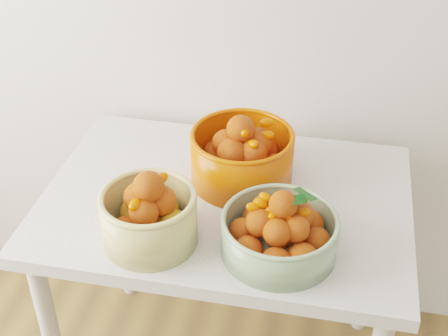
{
  "coord_description": "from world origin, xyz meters",
  "views": [
    {
      "loc": [
        0.06,
        0.27,
        1.8
      ],
      "look_at": [
        -0.19,
        1.49,
        0.92
      ],
      "focal_mm": 50.0,
      "sensor_mm": 36.0,
      "label": 1
    }
  ],
  "objects": [
    {
      "name": "bowl_orange",
      "position": [
        -0.17,
        1.69,
        0.83
      ],
      "size": [
        0.37,
        0.37,
        0.21
      ],
      "rotation": [
        0.0,
        0.0,
        -0.37
      ],
      "color": "#D84406",
      "rests_on": "table"
    },
    {
      "name": "bowl_cream",
      "position": [
        -0.35,
        1.39,
        0.83
      ],
      "size": [
        0.31,
        0.31,
        0.2
      ],
      "rotation": [
        0.0,
        0.0,
        0.34
      ],
      "color": "#CEBE73",
      "rests_on": "table"
    },
    {
      "name": "bowl_green",
      "position": [
        -0.03,
        1.41,
        0.81
      ],
      "size": [
        0.38,
        0.38,
        0.18
      ],
      "rotation": [
        0.0,
        0.0,
        -0.42
      ],
      "color": "#87A579",
      "rests_on": "table"
    },
    {
      "name": "table",
      "position": [
        -0.2,
        1.6,
        0.65
      ],
      "size": [
        1.0,
        0.7,
        0.75
      ],
      "color": "silver",
      "rests_on": "ground"
    }
  ]
}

